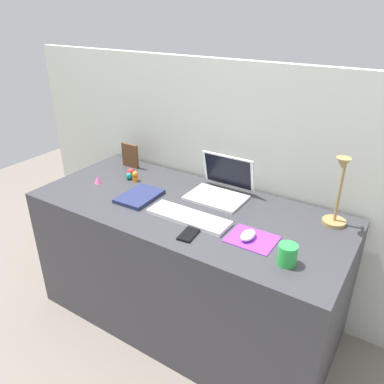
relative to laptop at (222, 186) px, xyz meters
name	(u,v)px	position (x,y,z in m)	size (l,w,h in m)	color
ground_plane	(187,315)	(-0.09, -0.21, -0.79)	(6.00, 6.00, 0.00)	slate
back_wall	(223,184)	(-0.09, 0.19, -0.09)	(2.83, 0.05, 1.42)	beige
desk	(187,265)	(-0.09, -0.21, -0.42)	(1.63, 0.71, 0.74)	#38383D
laptop	(222,186)	(0.00, 0.00, 0.00)	(0.30, 0.26, 0.21)	white
keyboard	(188,217)	(-0.01, -0.31, -0.04)	(0.41, 0.13, 0.02)	white
mousepad	(252,239)	(0.32, -0.31, -0.05)	(0.21, 0.17, 0.00)	purple
mouse	(248,235)	(0.31, -0.32, -0.03)	(0.06, 0.10, 0.03)	white
cell_phone	(189,234)	(0.07, -0.43, -0.05)	(0.06, 0.13, 0.01)	black
desk_lamp	(338,194)	(0.59, 0.00, 0.11)	(0.11, 0.14, 0.35)	#A5844C
notebook_pad	(140,196)	(-0.35, -0.27, -0.04)	(0.17, 0.24, 0.02)	navy
picture_frame	(130,156)	(-0.67, 0.04, 0.02)	(0.12, 0.02, 0.15)	brown
coffee_mug	(287,255)	(0.51, -0.39, -0.01)	(0.08, 0.08, 0.09)	green
toy_figurine_orange	(135,176)	(-0.51, -0.11, -0.02)	(0.03, 0.03, 0.06)	orange
toy_figurine_pink	(98,179)	(-0.67, -0.25, -0.03)	(0.04, 0.04, 0.05)	pink
toy_figurine_red	(131,172)	(-0.58, -0.07, -0.03)	(0.04, 0.04, 0.05)	red
toy_figurine_teal	(129,176)	(-0.55, -0.11, -0.03)	(0.04, 0.04, 0.04)	teal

